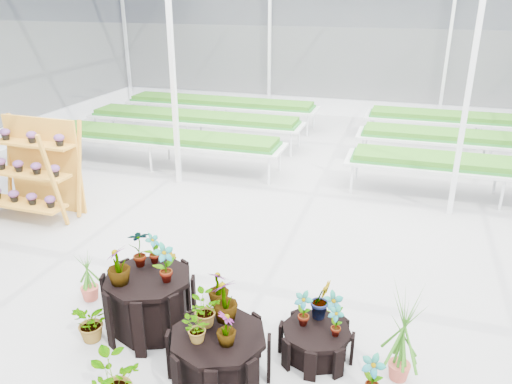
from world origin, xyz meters
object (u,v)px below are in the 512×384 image
(plinth_tall, at_px, (150,303))
(plinth_low, at_px, (316,343))
(plinth_mid, at_px, (219,356))
(shelf_rack, at_px, (30,170))

(plinth_tall, distance_m, plinth_low, 2.21)
(plinth_tall, distance_m, plinth_mid, 1.35)
(plinth_mid, relative_size, plinth_low, 1.31)
(plinth_tall, xyz_separation_m, plinth_mid, (1.20, -0.60, -0.10))
(plinth_mid, xyz_separation_m, plinth_low, (1.00, 0.70, -0.11))
(plinth_tall, relative_size, plinth_low, 1.33)
(plinth_mid, bearing_deg, shelf_rack, 148.30)
(plinth_mid, relative_size, shelf_rack, 0.60)
(plinth_mid, height_order, shelf_rack, shelf_rack)
(plinth_low, xyz_separation_m, shelf_rack, (-6.13, 2.47, 0.76))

